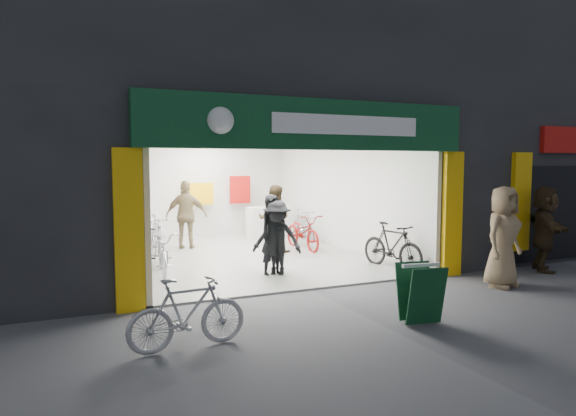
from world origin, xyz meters
TOP-DOWN VIEW (x-y plane):
  - ground at (0.00, 0.00)m, footprint 60.00×60.00m
  - building at (0.91, 4.99)m, footprint 17.00×10.27m
  - bike_left_front at (-2.27, 2.48)m, footprint 0.84×1.87m
  - bike_left_midfront at (-2.50, 3.34)m, footprint 0.80×1.73m
  - bike_left_midback at (-2.50, 5.36)m, footprint 0.78×2.05m
  - bike_left_back at (-2.12, 4.01)m, footprint 0.60×1.91m
  - bike_right_front at (2.50, 0.98)m, footprint 0.83×1.80m
  - bike_right_mid at (1.80, 4.10)m, footprint 0.67×1.88m
  - bike_right_back at (2.50, 5.56)m, footprint 0.47×1.64m
  - parked_bike at (-2.80, -2.05)m, footprint 1.57×0.54m
  - customer_a at (-0.18, 1.43)m, footprint 0.71×0.57m
  - customer_b at (0.91, 3.99)m, footprint 1.10×1.05m
  - customer_c at (-0.13, 1.36)m, footprint 1.18×1.09m
  - customer_d at (-1.09, 5.40)m, footprint 1.20×0.82m
  - pedestrian_near at (3.44, -1.24)m, footprint 1.07×0.84m
  - pedestrian_far at (5.43, -0.53)m, footprint 1.49×1.71m
  - sandwich_board at (0.56, -2.43)m, footprint 0.65×0.66m

SIDE VIEW (x-z plane):
  - ground at x=0.00m, z-range 0.00..0.00m
  - parked_bike at x=-2.80m, z-range 0.00..0.93m
  - bike_left_front at x=-2.27m, z-range 0.00..0.95m
  - sandwich_board at x=0.56m, z-range 0.04..0.91m
  - bike_right_mid at x=1.80m, z-range 0.00..0.98m
  - bike_right_back at x=2.50m, z-range 0.00..0.99m
  - bike_left_midfront at x=-2.50m, z-range 0.00..1.00m
  - bike_right_front at x=2.50m, z-range 0.00..1.05m
  - bike_left_midback at x=-2.50m, z-range 0.00..1.07m
  - bike_left_back at x=-2.12m, z-range 0.00..1.14m
  - customer_c at x=-0.13m, z-range 0.00..1.59m
  - customer_a at x=-0.18m, z-range 0.00..1.72m
  - customer_b at x=0.91m, z-range 0.00..1.79m
  - pedestrian_far at x=5.43m, z-range 0.00..1.87m
  - customer_d at x=-1.09m, z-range 0.00..1.90m
  - pedestrian_near at x=3.44m, z-range 0.00..1.93m
  - building at x=0.91m, z-range 0.31..8.31m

